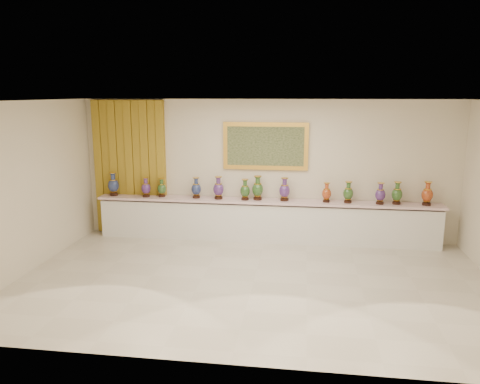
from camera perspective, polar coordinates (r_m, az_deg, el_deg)
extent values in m
plane|color=beige|center=(8.05, 1.66, -10.84)|extent=(8.00, 8.00, 0.00)
plane|color=beige|center=(10.04, 3.28, 2.66)|extent=(8.00, 0.00, 8.00)
plane|color=beige|center=(8.94, -24.67, 0.43)|extent=(0.00, 5.00, 5.00)
plane|color=white|center=(7.42, 1.80, 11.04)|extent=(8.00, 8.00, 0.00)
cube|color=#A18E22|center=(10.66, -13.23, 2.91)|extent=(1.64, 0.14, 2.95)
cube|color=gold|center=(9.93, 3.12, 5.61)|extent=(1.80, 0.06, 1.00)
cube|color=black|center=(9.90, 3.10, 5.58)|extent=(1.62, 0.02, 0.82)
cube|color=white|center=(10.05, 3.09, -3.72)|extent=(7.20, 0.42, 0.81)
cube|color=beige|center=(9.92, 3.11, -1.13)|extent=(7.28, 0.48, 0.05)
cylinder|color=black|center=(10.72, -15.12, -0.26)|extent=(0.18, 0.18, 0.05)
cone|color=gold|center=(10.71, -15.13, 0.03)|extent=(0.16, 0.16, 0.03)
ellipsoid|color=#091142|center=(10.68, -15.18, 0.78)|extent=(0.27, 0.27, 0.30)
cylinder|color=gold|center=(10.66, -15.21, 1.45)|extent=(0.16, 0.16, 0.01)
cylinder|color=#091142|center=(10.64, -15.23, 1.79)|extent=(0.10, 0.10, 0.11)
cone|color=#091142|center=(10.63, -15.25, 2.18)|extent=(0.16, 0.16, 0.04)
cylinder|color=gold|center=(10.63, -15.26, 2.29)|extent=(0.17, 0.17, 0.01)
cylinder|color=black|center=(10.41, -11.35, -0.46)|extent=(0.15, 0.15, 0.04)
cone|color=gold|center=(10.40, -11.36, -0.20)|extent=(0.13, 0.13, 0.03)
ellipsoid|color=#2A0F4C|center=(10.38, -11.39, 0.44)|extent=(0.26, 0.26, 0.25)
cylinder|color=gold|center=(10.36, -11.41, 1.01)|extent=(0.14, 0.14, 0.01)
cylinder|color=#2A0F4C|center=(10.35, -11.43, 1.30)|extent=(0.08, 0.08, 0.09)
cone|color=#2A0F4C|center=(10.34, -11.44, 1.64)|extent=(0.14, 0.14, 0.03)
cylinder|color=gold|center=(10.34, -11.44, 1.73)|extent=(0.14, 0.14, 0.01)
cylinder|color=black|center=(10.36, -9.49, -0.45)|extent=(0.14, 0.14, 0.04)
cone|color=gold|center=(10.35, -9.50, -0.21)|extent=(0.13, 0.13, 0.03)
ellipsoid|color=black|center=(10.33, -9.52, 0.40)|extent=(0.25, 0.25, 0.24)
cylinder|color=gold|center=(10.31, -9.54, 0.94)|extent=(0.13, 0.13, 0.01)
cylinder|color=black|center=(10.30, -9.55, 1.22)|extent=(0.08, 0.08, 0.09)
cone|color=black|center=(10.29, -9.56, 1.54)|extent=(0.13, 0.13, 0.03)
cylinder|color=gold|center=(10.29, -9.56, 1.63)|extent=(0.13, 0.13, 0.01)
cylinder|color=black|center=(10.14, -5.34, -0.60)|extent=(0.16, 0.16, 0.04)
cone|color=gold|center=(10.13, -5.34, -0.33)|extent=(0.14, 0.14, 0.03)
ellipsoid|color=#091142|center=(10.11, -5.36, 0.36)|extent=(0.24, 0.24, 0.26)
cylinder|color=gold|center=(10.08, -5.37, 0.98)|extent=(0.14, 0.14, 0.01)
cylinder|color=#091142|center=(10.07, -5.37, 1.30)|extent=(0.08, 0.08, 0.09)
cone|color=#091142|center=(10.06, -5.38, 1.66)|extent=(0.14, 0.14, 0.03)
cylinder|color=gold|center=(10.06, -5.38, 1.76)|extent=(0.15, 0.15, 0.01)
cylinder|color=black|center=(10.01, -2.63, -0.71)|extent=(0.17, 0.17, 0.05)
cone|color=gold|center=(10.00, -2.63, -0.41)|extent=(0.15, 0.15, 0.03)
ellipsoid|color=#2A0F4C|center=(9.97, -2.64, 0.34)|extent=(0.24, 0.24, 0.28)
cylinder|color=gold|center=(9.95, -2.65, 1.02)|extent=(0.16, 0.16, 0.01)
cylinder|color=#2A0F4C|center=(9.94, -2.65, 1.37)|extent=(0.09, 0.09, 0.10)
cone|color=#2A0F4C|center=(9.92, -2.66, 1.77)|extent=(0.16, 0.16, 0.04)
cylinder|color=gold|center=(9.92, -2.66, 1.87)|extent=(0.16, 0.16, 0.01)
cylinder|color=black|center=(9.91, 0.62, -0.84)|extent=(0.16, 0.16, 0.04)
cone|color=gold|center=(9.90, 0.62, -0.57)|extent=(0.14, 0.14, 0.03)
ellipsoid|color=black|center=(9.87, 0.62, 0.14)|extent=(0.25, 0.25, 0.26)
cylinder|color=gold|center=(9.85, 0.62, 0.76)|extent=(0.14, 0.14, 0.01)
cylinder|color=black|center=(9.84, 0.62, 1.08)|extent=(0.08, 0.08, 0.09)
cone|color=black|center=(9.83, 0.62, 1.45)|extent=(0.14, 0.14, 0.03)
cylinder|color=gold|center=(9.83, 0.62, 1.55)|extent=(0.15, 0.15, 0.01)
cylinder|color=black|center=(9.93, 2.16, -0.81)|extent=(0.18, 0.18, 0.05)
cone|color=gold|center=(9.92, 2.16, -0.49)|extent=(0.16, 0.16, 0.03)
ellipsoid|color=black|center=(9.89, 2.17, 0.31)|extent=(0.25, 0.25, 0.30)
cylinder|color=gold|center=(9.86, 2.17, 1.03)|extent=(0.16, 0.16, 0.01)
cylinder|color=black|center=(9.85, 2.18, 1.41)|extent=(0.10, 0.10, 0.11)
cone|color=black|center=(9.84, 2.18, 1.83)|extent=(0.16, 0.16, 0.04)
cylinder|color=gold|center=(9.83, 2.18, 1.94)|extent=(0.17, 0.17, 0.01)
cylinder|color=black|center=(9.89, 5.42, -0.91)|extent=(0.17, 0.17, 0.05)
cone|color=gold|center=(9.88, 5.43, -0.61)|extent=(0.15, 0.15, 0.03)
ellipsoid|color=#2A0F4C|center=(9.85, 5.44, 0.16)|extent=(0.26, 0.26, 0.28)
cylinder|color=gold|center=(9.82, 5.46, 0.85)|extent=(0.16, 0.16, 0.01)
cylinder|color=#2A0F4C|center=(9.81, 5.47, 1.20)|extent=(0.09, 0.09, 0.10)
cone|color=#2A0F4C|center=(9.80, 5.47, 1.60)|extent=(0.16, 0.16, 0.04)
cylinder|color=gold|center=(9.80, 5.48, 1.71)|extent=(0.16, 0.16, 0.01)
cylinder|color=black|center=(9.88, 10.47, -1.09)|extent=(0.15, 0.15, 0.04)
cone|color=gold|center=(9.87, 10.48, -0.84)|extent=(0.13, 0.13, 0.03)
ellipsoid|color=maroon|center=(9.85, 10.51, -0.19)|extent=(0.22, 0.22, 0.24)
cylinder|color=gold|center=(9.83, 10.53, 0.38)|extent=(0.13, 0.13, 0.01)
cylinder|color=maroon|center=(9.82, 10.54, 0.68)|extent=(0.08, 0.08, 0.09)
cone|color=maroon|center=(9.81, 10.56, 1.02)|extent=(0.13, 0.13, 0.03)
cylinder|color=gold|center=(9.80, 10.56, 1.11)|extent=(0.13, 0.13, 0.01)
cylinder|color=black|center=(9.91, 13.00, -1.16)|extent=(0.16, 0.16, 0.04)
cone|color=gold|center=(9.90, 13.02, -0.88)|extent=(0.14, 0.14, 0.03)
ellipsoid|color=black|center=(9.87, 13.05, -0.18)|extent=(0.24, 0.24, 0.26)
cylinder|color=gold|center=(9.85, 13.08, 0.44)|extent=(0.14, 0.14, 0.01)
cylinder|color=black|center=(9.84, 13.10, 0.77)|extent=(0.08, 0.08, 0.09)
cone|color=black|center=(9.83, 13.11, 1.13)|extent=(0.14, 0.14, 0.03)
cylinder|color=gold|center=(9.82, 13.12, 1.23)|extent=(0.15, 0.15, 0.01)
cylinder|color=black|center=(9.96, 16.67, -1.28)|extent=(0.16, 0.16, 0.04)
cone|color=gold|center=(9.95, 16.69, -1.01)|extent=(0.14, 0.14, 0.03)
ellipsoid|color=#2A0F4C|center=(9.93, 16.73, -0.32)|extent=(0.27, 0.27, 0.26)
cylinder|color=gold|center=(9.91, 16.77, 0.29)|extent=(0.14, 0.14, 0.01)
cylinder|color=#2A0F4C|center=(9.90, 16.79, 0.61)|extent=(0.08, 0.08, 0.09)
cone|color=#2A0F4C|center=(9.88, 16.81, 0.97)|extent=(0.14, 0.14, 0.03)
cylinder|color=gold|center=(9.88, 16.81, 1.07)|extent=(0.14, 0.14, 0.01)
cylinder|color=black|center=(10.06, 18.53, -1.28)|extent=(0.16, 0.16, 0.05)
cone|color=gold|center=(10.05, 18.55, -1.00)|extent=(0.14, 0.14, 0.03)
ellipsoid|color=black|center=(10.02, 18.59, -0.28)|extent=(0.25, 0.25, 0.27)
cylinder|color=gold|center=(10.00, 18.64, 0.35)|extent=(0.15, 0.15, 0.01)
cylinder|color=black|center=(9.99, 18.66, 0.68)|extent=(0.09, 0.09, 0.10)
cone|color=black|center=(9.98, 18.68, 1.05)|extent=(0.15, 0.15, 0.04)
cylinder|color=gold|center=(9.97, 18.69, 1.15)|extent=(0.15, 0.15, 0.01)
cylinder|color=black|center=(10.17, 21.78, -1.36)|extent=(0.17, 0.17, 0.05)
cone|color=gold|center=(10.16, 21.80, -1.07)|extent=(0.15, 0.15, 0.03)
ellipsoid|color=maroon|center=(10.14, 21.86, -0.33)|extent=(0.27, 0.27, 0.28)
cylinder|color=gold|center=(10.11, 21.91, 0.33)|extent=(0.15, 0.15, 0.01)
cylinder|color=maroon|center=(10.10, 21.94, 0.67)|extent=(0.09, 0.09, 0.10)
cone|color=maroon|center=(10.09, 21.97, 1.06)|extent=(0.15, 0.15, 0.04)
cylinder|color=gold|center=(10.09, 21.98, 1.17)|extent=(0.16, 0.16, 0.01)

